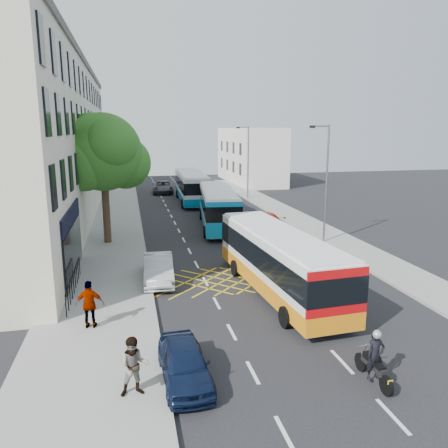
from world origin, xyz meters
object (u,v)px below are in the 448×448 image
distant_car_silver (222,189)px  bus_far (191,186)px  parked_car_blue (184,363)px  parked_car_silver (158,269)px  street_tree (103,153)px  distant_car_dark (200,181)px  bus_near (279,261)px  bus_mid (218,207)px  red_hatchback (264,220)px  pedestrian_near (134,367)px  motorbike (375,358)px  pedestrian_far (90,304)px  distant_car_grey (163,187)px  lamp_near (325,178)px  lamp_far (247,159)px

distant_car_silver → bus_far: bearing=37.8°
parked_car_blue → parked_car_silver: 9.52m
street_tree → distant_car_dark: street_tree is taller
bus_near → bus_mid: bus_mid is taller
red_hatchback → pedestrian_near: bearing=56.8°
parked_car_silver → street_tree: bearing=111.6°
bus_near → motorbike: 8.06m
pedestrian_near → pedestrian_far: size_ratio=0.94×
red_hatchback → bus_far: bearing=-81.2°
bus_mid → parked_car_silver: size_ratio=2.66×
bus_far → parked_car_silver: bus_far is taller
distant_car_grey → lamp_near: bearing=-67.3°
parked_car_silver → distant_car_dark: size_ratio=0.93×
red_hatchback → lamp_far: bearing=-106.4°
motorbike → pedestrian_near: size_ratio=1.12×
street_tree → bus_mid: size_ratio=0.78×
bus_far → lamp_near: bearing=-69.7°
parked_car_blue → distant_car_grey: bearing=84.5°
bus_near → distant_car_silver: 32.01m
street_tree → bus_far: street_tree is taller
bus_mid → pedestrian_near: (-7.13, -22.42, -0.59)m
parked_car_blue → distant_car_silver: 39.54m
bus_near → bus_far: bearing=86.4°
street_tree → bus_near: street_tree is taller
bus_near → distant_car_grey: bus_near is taller
bus_mid → distant_car_grey: bus_mid is taller
parked_car_blue → red_hatchback: size_ratio=0.80×
motorbike → pedestrian_far: 10.64m
distant_car_silver → pedestrian_near: pedestrian_near is taller
bus_mid → pedestrian_far: bus_mid is taller
bus_far → pedestrian_near: size_ratio=6.46×
red_hatchback → distant_car_dark: 27.15m
street_tree → pedestrian_near: bearing=-85.4°
lamp_near → red_hatchback: 7.22m
distant_car_silver → distant_car_dark: (-1.10, 9.21, -0.00)m
street_tree → bus_far: bearing=63.5°
lamp_far → distant_car_silver: 5.59m
parked_car_silver → distant_car_grey: (2.93, 32.70, 0.05)m
bus_far → parked_car_blue: 35.02m
parked_car_blue → parked_car_silver: parked_car_silver is taller
pedestrian_far → lamp_far: bearing=-107.7°
lamp_near → bus_far: (-6.41, 19.61, -2.90)m
lamp_near → bus_near: size_ratio=0.73×
bus_near → pedestrian_near: bearing=-137.9°
motorbike → distant_car_dark: motorbike is taller
street_tree → bus_mid: (8.64, 3.83, -4.65)m
parked_car_silver → red_hatchback: size_ratio=0.93×
street_tree → distant_car_silver: bearing=58.5°
bus_far → red_hatchback: (3.85, -14.13, -1.06)m
distant_car_dark → pedestrian_far: (-11.53, -43.27, 0.36)m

